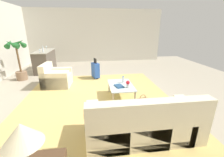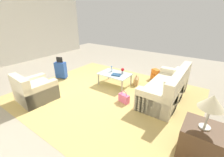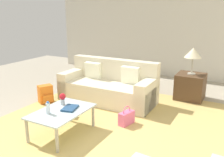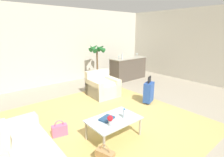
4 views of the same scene
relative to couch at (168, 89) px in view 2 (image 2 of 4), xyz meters
name	(u,v)px [view 2 (image 2 of 4)]	position (x,y,z in m)	size (l,w,h in m)	color
ground_plane	(97,87)	(2.20, 0.60, -0.31)	(12.00, 12.00, 0.00)	#A89E89
wall_right	(15,31)	(7.26, 0.60, 1.24)	(0.12, 8.00, 3.10)	beige
area_rug	(107,94)	(1.60, 0.80, -0.31)	(5.20, 4.40, 0.01)	tan
couch	(168,89)	(0.00, 0.00, 0.00)	(0.90, 2.14, 0.93)	beige
armchair	(34,91)	(3.10, 2.27, -0.02)	(0.96, 0.99, 0.83)	beige
coffee_table	(115,75)	(1.80, 0.10, 0.06)	(1.07, 0.70, 0.42)	silver
water_bottle	(112,69)	(2.00, 0.00, 0.20)	(0.06, 0.06, 0.20)	silver
coffee_table_book	(116,75)	(1.68, 0.18, 0.12)	(0.30, 0.21, 0.03)	navy
flower_vase	(123,70)	(1.58, -0.05, 0.23)	(0.11, 0.11, 0.21)	#B2B7BC
side_table	(200,141)	(-1.00, 1.60, -0.02)	(0.63, 0.63, 0.59)	#513823
table_lamp	(212,103)	(-1.00, 1.60, 0.76)	(0.38, 0.38, 0.61)	#ADA899
suitcase_blue	(61,70)	(3.80, 0.80, 0.04)	(0.45, 0.35, 0.85)	#2851AD
handbag_pink	(124,98)	(0.95, 0.88, -0.19)	(0.34, 0.21, 0.36)	pink
handbag_tan	(136,81)	(1.20, -0.38, -0.19)	(0.23, 0.35, 0.36)	tan
backpack_orange	(155,75)	(0.80, -1.19, -0.12)	(0.36, 0.34, 0.40)	orange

